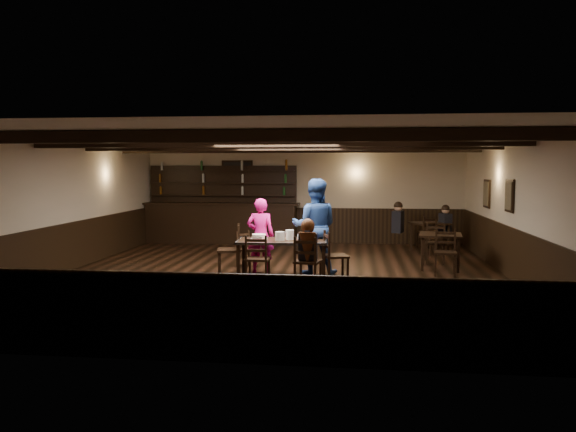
# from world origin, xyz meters

# --- Properties ---
(ground) EXTENTS (10.00, 10.00, 0.00)m
(ground) POSITION_xyz_m (0.00, 0.00, 0.00)
(ground) COLOR black
(ground) RESTS_ON ground
(room_shell) EXTENTS (9.02, 10.02, 2.71)m
(room_shell) POSITION_xyz_m (0.01, 0.04, 1.75)
(room_shell) COLOR #C0B69F
(room_shell) RESTS_ON ground
(dining_table) EXTENTS (1.77, 0.96, 0.75)m
(dining_table) POSITION_xyz_m (0.06, -0.21, 0.68)
(dining_table) COLOR black
(dining_table) RESTS_ON ground
(chair_near_left) EXTENTS (0.44, 0.42, 0.92)m
(chair_near_left) POSITION_xyz_m (-0.32, -0.84, 0.54)
(chair_near_left) COLOR black
(chair_near_left) RESTS_ON ground
(chair_near_right) EXTENTS (0.52, 0.50, 0.94)m
(chair_near_right) POSITION_xyz_m (0.62, -1.08, 0.55)
(chair_near_right) COLOR black
(chair_near_right) RESTS_ON ground
(chair_end_left) EXTENTS (0.54, 0.56, 1.03)m
(chair_end_left) POSITION_xyz_m (-0.93, -0.05, 0.60)
(chair_end_left) COLOR black
(chair_end_left) RESTS_ON ground
(chair_end_right) EXTENTS (0.53, 0.55, 0.96)m
(chair_end_right) POSITION_xyz_m (1.04, -0.37, 0.56)
(chair_end_right) COLOR black
(chair_end_right) RESTS_ON ground
(chair_far_pushed) EXTENTS (0.50, 0.50, 0.77)m
(chair_far_pushed) POSITION_xyz_m (-0.89, 0.94, 0.45)
(chair_far_pushed) COLOR black
(chair_far_pushed) RESTS_ON ground
(woman_pink) EXTENTS (0.58, 0.39, 1.53)m
(woman_pink) POSITION_xyz_m (-0.45, 0.32, 0.76)
(woman_pink) COLOR #F41293
(woman_pink) RESTS_ON ground
(man_blue) EXTENTS (0.94, 0.74, 1.93)m
(man_blue) POSITION_xyz_m (0.66, 0.32, 0.96)
(man_blue) COLOR navy
(man_blue) RESTS_ON ground
(seated_person) EXTENTS (0.33, 0.50, 0.81)m
(seated_person) POSITION_xyz_m (0.63, -1.02, 0.82)
(seated_person) COLOR black
(seated_person) RESTS_ON ground
(cake) EXTENTS (0.34, 0.34, 0.11)m
(cake) POSITION_xyz_m (-0.39, -0.19, 0.80)
(cake) COLOR white
(cake) RESTS_ON dining_table
(plate_stack_a) EXTENTS (0.18, 0.18, 0.17)m
(plate_stack_a) POSITION_xyz_m (0.04, -0.31, 0.84)
(plate_stack_a) COLOR white
(plate_stack_a) RESTS_ON dining_table
(plate_stack_b) EXTENTS (0.16, 0.16, 0.19)m
(plate_stack_b) POSITION_xyz_m (0.21, -0.14, 0.85)
(plate_stack_b) COLOR white
(plate_stack_b) RESTS_ON dining_table
(tea_light) EXTENTS (0.05, 0.05, 0.06)m
(tea_light) POSITION_xyz_m (0.16, -0.07, 0.78)
(tea_light) COLOR #A5A8AD
(tea_light) RESTS_ON dining_table
(salt_shaker) EXTENTS (0.04, 0.04, 0.09)m
(salt_shaker) POSITION_xyz_m (0.47, -0.25, 0.80)
(salt_shaker) COLOR silver
(salt_shaker) RESTS_ON dining_table
(pepper_shaker) EXTENTS (0.03, 0.03, 0.08)m
(pepper_shaker) POSITION_xyz_m (0.54, -0.30, 0.79)
(pepper_shaker) COLOR #A5A8AD
(pepper_shaker) RESTS_ON dining_table
(drink_glass) EXTENTS (0.06, 0.06, 0.10)m
(drink_glass) POSITION_xyz_m (0.38, -0.05, 0.80)
(drink_glass) COLOR silver
(drink_glass) RESTS_ON dining_table
(menu_red) EXTENTS (0.31, 0.24, 0.00)m
(menu_red) POSITION_xyz_m (0.60, -0.30, 0.75)
(menu_red) COLOR maroon
(menu_red) RESTS_ON dining_table
(menu_blue) EXTENTS (0.32, 0.26, 0.00)m
(menu_blue) POSITION_xyz_m (0.60, -0.07, 0.75)
(menu_blue) COLOR #0D1241
(menu_blue) RESTS_ON dining_table
(bar_counter) EXTENTS (4.46, 0.70, 2.20)m
(bar_counter) POSITION_xyz_m (-2.31, 4.72, 0.73)
(bar_counter) COLOR black
(bar_counter) RESTS_ON ground
(back_table_a) EXTENTS (0.97, 0.97, 0.75)m
(back_table_a) POSITION_xyz_m (3.27, 1.16, 0.65)
(back_table_a) COLOR black
(back_table_a) RESTS_ON ground
(back_table_b) EXTENTS (1.07, 1.07, 0.75)m
(back_table_b) POSITION_xyz_m (3.37, 3.61, 0.65)
(back_table_b) COLOR black
(back_table_b) RESTS_ON ground
(bg_patron_left) EXTENTS (0.35, 0.44, 0.80)m
(bg_patron_left) POSITION_xyz_m (2.58, 3.73, 0.87)
(bg_patron_left) COLOR black
(bg_patron_left) RESTS_ON ground
(bg_patron_right) EXTENTS (0.31, 0.40, 0.73)m
(bg_patron_right) POSITION_xyz_m (3.76, 3.70, 0.83)
(bg_patron_right) COLOR black
(bg_patron_right) RESTS_ON ground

